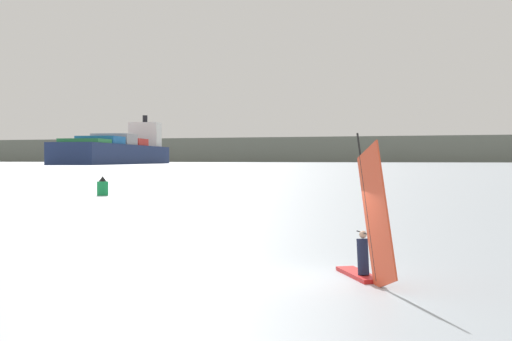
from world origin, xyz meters
TOP-DOWN VIEW (x-y plane):
  - ground_plane at (0.00, 0.00)m, footprint 4000.00×4000.00m
  - windsurfer at (1.29, -0.20)m, footprint 1.57×3.61m
  - cargo_ship at (-159.60, 427.08)m, footprint 29.87×170.28m
  - distant_headland at (-118.11, 986.61)m, footprint 1290.66×653.33m
  - channel_buoy at (-21.68, 39.02)m, footprint 1.05×1.05m

SIDE VIEW (x-z plane):
  - ground_plane at x=0.00m, z-range 0.00..0.00m
  - channel_buoy at x=-21.68m, z-range -0.11..1.71m
  - windsurfer at x=1.29m, z-range -1.00..3.31m
  - cargo_ship at x=-159.60m, z-range -10.20..29.56m
  - distant_headland at x=-118.11m, z-range 0.00..30.43m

